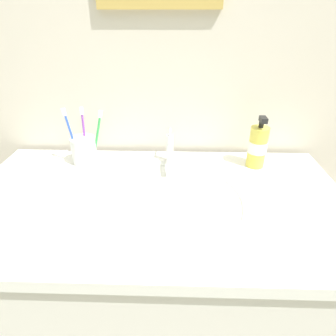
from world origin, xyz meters
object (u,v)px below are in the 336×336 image
(toothbrush_green, at_px, (98,133))
(toothbrush_purple, at_px, (84,131))
(toothbrush_blue, at_px, (71,133))
(faucet, at_px, (170,152))
(toothbrush_cup, at_px, (84,150))
(soap_dispenser, at_px, (258,146))

(toothbrush_green, distance_m, toothbrush_purple, 0.05)
(toothbrush_green, height_order, toothbrush_blue, toothbrush_blue)
(toothbrush_blue, bearing_deg, faucet, 0.39)
(toothbrush_cup, xyz_separation_m, toothbrush_purple, (0.00, 0.02, 0.06))
(faucet, xyz_separation_m, toothbrush_cup, (-0.29, 0.01, -0.00))
(toothbrush_purple, height_order, soap_dispenser, toothbrush_purple)
(toothbrush_blue, bearing_deg, toothbrush_green, 13.82)
(toothbrush_blue, distance_m, soap_dispenser, 0.62)
(faucet, height_order, toothbrush_blue, toothbrush_blue)
(toothbrush_purple, bearing_deg, toothbrush_green, -9.24)
(toothbrush_green, xyz_separation_m, toothbrush_purple, (-0.05, 0.01, 0.00))
(toothbrush_cup, relative_size, soap_dispenser, 0.53)
(toothbrush_green, bearing_deg, soap_dispenser, -1.61)
(toothbrush_green, height_order, toothbrush_purple, toothbrush_purple)
(toothbrush_green, height_order, soap_dispenser, toothbrush_green)
(toothbrush_cup, xyz_separation_m, toothbrush_blue, (-0.03, -0.01, 0.07))
(toothbrush_cup, relative_size, toothbrush_green, 0.52)
(faucet, bearing_deg, toothbrush_green, 175.73)
(toothbrush_cup, bearing_deg, soap_dispenser, -0.34)
(faucet, distance_m, toothbrush_cup, 0.29)
(toothbrush_blue, xyz_separation_m, soap_dispenser, (0.62, 0.01, -0.04))
(toothbrush_cup, bearing_deg, faucet, -1.28)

